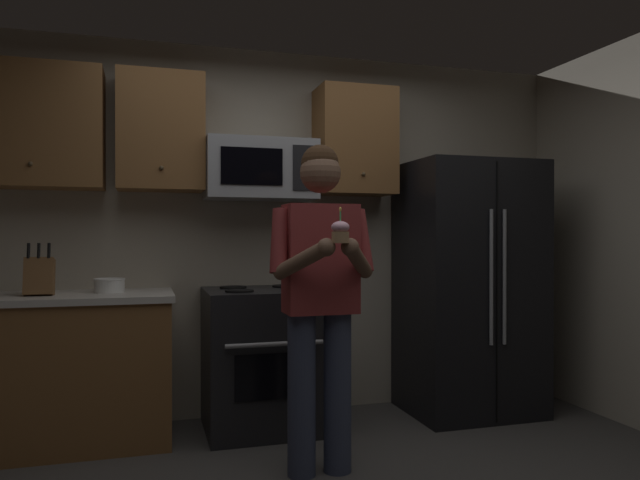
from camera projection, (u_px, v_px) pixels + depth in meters
name	position (u px, v px, depth m)	size (l,w,h in m)	color
wall_back	(273.00, 232.00, 4.36)	(4.40, 0.10, 2.60)	#B7AD99
oven_range	(263.00, 359.00, 3.94)	(0.76, 0.70, 0.93)	black
microwave	(260.00, 170.00, 4.05)	(0.74, 0.41, 0.40)	#9EA0A5
refrigerator	(469.00, 287.00, 4.33)	(0.90, 0.75, 1.80)	black
cabinet_row_upper	(172.00, 133.00, 3.94)	(2.78, 0.36, 0.76)	brown
counter_left	(50.00, 370.00, 3.60)	(1.44, 0.66, 0.92)	brown
knife_block	(39.00, 276.00, 3.53)	(0.16, 0.15, 0.32)	brown
bowl_large_white	(109.00, 285.00, 3.72)	(0.19, 0.19, 0.09)	white
person	(320.00, 288.00, 3.18)	(0.60, 0.48, 1.76)	#383F59
cupcake	(340.00, 232.00, 2.87)	(0.09, 0.09, 0.17)	#A87F56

